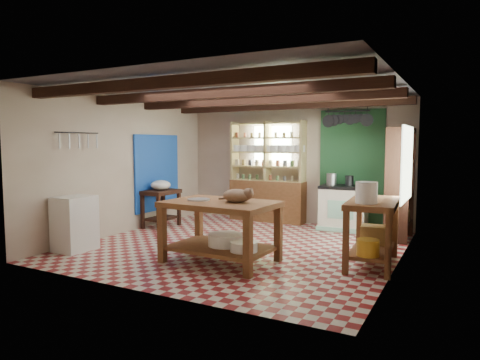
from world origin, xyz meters
The scene contains 30 objects.
floor centered at (0.00, 0.00, -0.01)m, with size 5.00×5.00×0.02m, color maroon.
ceiling centered at (0.00, 0.00, 2.60)m, with size 5.00×5.00×0.02m, color #4D4C51.
wall_back centered at (0.00, 2.50, 1.30)m, with size 5.00×0.04×2.60m, color #BDAA98.
wall_front centered at (0.00, -2.50, 1.30)m, with size 5.00×0.04×2.60m, color #BDAA98.
wall_left centered at (-2.50, 0.00, 1.30)m, with size 0.04×5.00×2.60m, color #BDAA98.
wall_right centered at (2.50, 0.00, 1.30)m, with size 0.04×5.00×2.60m, color #BDAA98.
ceiling_beams centered at (0.00, 0.00, 2.48)m, with size 5.00×3.80×0.15m, color black.
blue_wall_patch centered at (-2.47, 0.90, 1.10)m, with size 0.04×1.40×1.60m, color #184AB5.
green_wall_patch centered at (1.25, 2.47, 1.25)m, with size 1.30×0.04×2.30m, color #20512B.
window_back centered at (-0.50, 2.48, 1.70)m, with size 0.90×0.02×0.80m, color silver.
window_right centered at (2.48, 1.00, 1.40)m, with size 0.02×1.30×1.20m, color silver.
utensil_rail centered at (-2.44, -1.20, 1.78)m, with size 0.06×0.90×0.28m, color black.
pot_rack centered at (1.25, 2.05, 2.18)m, with size 0.86×0.12×0.36m, color black.
shelving_unit centered at (-0.55, 2.31, 1.10)m, with size 1.70×0.34×2.20m, color tan.
tall_rack centered at (2.28, 1.80, 1.00)m, with size 0.40×0.86×2.00m, color black.
work_table centered at (0.20, -0.98, 0.44)m, with size 1.57×1.04×0.89m, color brown.
stove centered at (1.19, 2.15, 0.44)m, with size 0.91×0.61×0.89m, color white.
prep_table centered at (-2.20, 0.67, 0.38)m, with size 0.52×0.76×0.77m, color black.
white_cabinet centered at (-2.22, -1.51, 0.44)m, with size 0.49×0.59×0.88m, color white.
right_counter centered at (2.18, -0.13, 0.46)m, with size 0.65×1.30×0.93m, color brown.
cat centered at (0.45, -0.94, 0.98)m, with size 0.42×0.32×0.19m, color #8D6B52.
steel_tray centered at (-0.16, -1.02, 0.90)m, with size 0.33×0.33×0.02m, color #AEAEB6.
basin_large centered at (0.25, -0.94, 0.32)m, with size 0.50×0.50×0.17m, color white.
basin_small centered at (0.64, -1.10, 0.30)m, with size 0.38×0.38×0.13m, color white.
kettle_left centered at (0.94, 2.14, 1.00)m, with size 0.20×0.20×0.23m, color #AEAEB6.
kettle_right centered at (1.29, 2.16, 0.99)m, with size 0.16×0.16×0.20m, color black.
enamel_bowl centered at (-2.20, 0.67, 0.87)m, with size 0.41×0.41×0.20m, color white.
white_bucket centered at (2.16, -0.48, 1.07)m, with size 0.29×0.29×0.29m, color white.
wicker_basket centered at (2.16, 0.17, 0.38)m, with size 0.38×0.30×0.27m, color olive.
yellow_tub centered at (2.21, -0.57, 0.35)m, with size 0.30×0.30×0.22m, color gold.
Camera 1 is at (3.32, -6.26, 1.73)m, focal length 32.00 mm.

